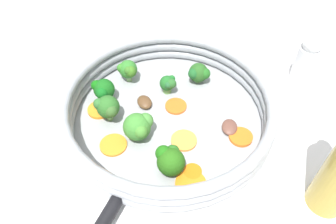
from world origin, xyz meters
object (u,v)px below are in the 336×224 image
(carrot_slice_1, at_px, (241,137))
(carrot_slice_2, at_px, (100,110))
(broccoli_floret_2, at_px, (108,107))
(carrot_slice_6, at_px, (176,106))
(skillet, at_px, (168,120))
(carrot_slice_0, at_px, (192,172))
(broccoli_floret_5, at_px, (199,73))
(mushroom_piece_1, at_px, (145,102))
(broccoli_floret_3, at_px, (128,70))
(broccoli_floret_6, at_px, (168,84))
(carrot_slice_4, at_px, (113,145))
(broccoli_floret_1, at_px, (170,160))
(carrot_slice_3, at_px, (191,184))
(mushroom_piece_0, at_px, (230,127))
(salt_shaker, at_px, (307,59))
(broccoli_floret_4, at_px, (103,90))
(broccoli_floret_0, at_px, (139,127))
(carrot_slice_5, at_px, (184,140))

(carrot_slice_1, height_order, carrot_slice_2, same)
(broccoli_floret_2, bearing_deg, carrot_slice_6, 85.45)
(skillet, height_order, carrot_slice_0, carrot_slice_0)
(broccoli_floret_2, bearing_deg, broccoli_floret_5, 102.24)
(mushroom_piece_1, bearing_deg, broccoli_floret_5, 102.56)
(broccoli_floret_3, bearing_deg, broccoli_floret_6, 49.31)
(skillet, xyz_separation_m, carrot_slice_1, (0.08, 0.10, 0.01))
(broccoli_floret_5, height_order, mushroom_piece_1, broccoli_floret_5)
(carrot_slice_4, bearing_deg, broccoli_floret_1, 45.38)
(carrot_slice_0, distance_m, broccoli_floret_3, 0.24)
(carrot_slice_3, relative_size, carrot_slice_4, 1.06)
(carrot_slice_0, distance_m, mushroom_piece_1, 0.16)
(broccoli_floret_6, bearing_deg, carrot_slice_3, -9.03)
(broccoli_floret_3, bearing_deg, carrot_slice_6, 33.71)
(carrot_slice_0, xyz_separation_m, carrot_slice_3, (0.02, -0.01, -0.00))
(carrot_slice_0, distance_m, mushroom_piece_0, 0.11)
(carrot_slice_4, xyz_separation_m, broccoli_floret_5, (-0.10, 0.19, 0.02))
(skillet, bearing_deg, carrot_slice_1, 51.05)
(carrot_slice_6, xyz_separation_m, broccoli_floret_1, (0.12, -0.05, 0.02))
(carrot_slice_1, height_order, mushroom_piece_1, mushroom_piece_1)
(mushroom_piece_0, bearing_deg, broccoli_floret_6, -149.73)
(skillet, xyz_separation_m, salt_shaker, (-0.02, 0.28, 0.05))
(carrot_slice_0, height_order, broccoli_floret_4, broccoli_floret_4)
(salt_shaker, bearing_deg, mushroom_piece_0, -67.85)
(carrot_slice_0, xyz_separation_m, broccoli_floret_0, (-0.09, -0.06, 0.03))
(skillet, height_order, salt_shaker, salt_shaker)
(broccoli_floret_1, distance_m, broccoli_floret_5, 0.21)
(carrot_slice_3, bearing_deg, broccoli_floret_6, 170.97)
(broccoli_floret_5, xyz_separation_m, mushroom_piece_1, (0.03, -0.11, -0.02))
(carrot_slice_5, relative_size, broccoli_floret_6, 1.20)
(carrot_slice_3, distance_m, carrot_slice_5, 0.08)
(carrot_slice_0, bearing_deg, carrot_slice_1, 109.77)
(carrot_slice_1, height_order, carrot_slice_6, carrot_slice_1)
(carrot_slice_5, distance_m, salt_shaker, 0.29)
(skillet, bearing_deg, carrot_slice_2, -116.43)
(carrot_slice_2, height_order, broccoli_floret_1, broccoli_floret_1)
(carrot_slice_5, height_order, salt_shaker, salt_shaker)
(skillet, height_order, broccoli_floret_3, broccoli_floret_3)
(carrot_slice_0, bearing_deg, broccoli_floret_0, -147.47)
(carrot_slice_5, height_order, broccoli_floret_2, broccoli_floret_2)
(broccoli_floret_0, relative_size, broccoli_floret_4, 1.12)
(broccoli_floret_0, bearing_deg, carrot_slice_2, -147.18)
(broccoli_floret_4, relative_size, mushroom_piece_0, 1.30)
(broccoli_floret_0, bearing_deg, salt_shaker, 97.69)
(broccoli_floret_0, distance_m, broccoli_floret_3, 0.14)
(carrot_slice_5, distance_m, carrot_slice_6, 0.08)
(skillet, distance_m, broccoli_floret_1, 0.11)
(skillet, height_order, carrot_slice_6, carrot_slice_6)
(carrot_slice_4, bearing_deg, carrot_slice_2, -175.40)
(carrot_slice_6, relative_size, broccoli_floret_0, 0.76)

